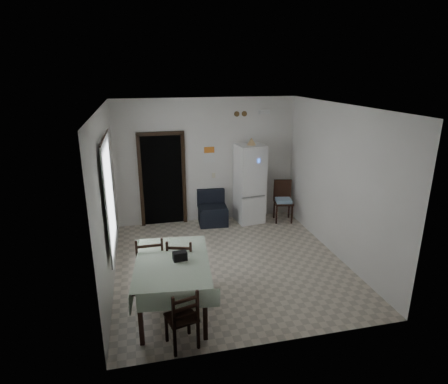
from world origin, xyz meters
TOP-DOWN VIEW (x-y plane):
  - ground at (0.00, 0.00)m, footprint 4.50×4.50m
  - ceiling at (0.00, 0.00)m, footprint 4.20×4.50m
  - wall_back at (0.00, 2.25)m, footprint 4.20×0.02m
  - wall_front at (0.00, -2.25)m, footprint 4.20×0.02m
  - wall_left at (-2.10, 0.00)m, footprint 0.02×4.50m
  - wall_right at (2.10, 0.00)m, footprint 0.02×4.50m
  - doorway at (-1.05, 2.45)m, footprint 1.06×0.52m
  - window_recess at (-2.15, -0.20)m, footprint 0.10×1.20m
  - curtain at (-2.04, -0.20)m, footprint 0.02×1.45m
  - curtain_rod at (-2.03, -0.20)m, footprint 0.02×1.60m
  - calendar at (0.05, 2.24)m, footprint 0.28×0.02m
  - calendar_image at (0.05, 2.23)m, footprint 0.24×0.01m
  - light_switch at (0.15, 2.24)m, footprint 0.08×0.02m
  - vent_left at (0.70, 2.23)m, footprint 0.12×0.03m
  - vent_right at (0.88, 2.23)m, footprint 0.12×0.03m
  - emergency_light at (1.35, 2.21)m, footprint 0.25×0.07m
  - fridge at (0.95, 1.93)m, footprint 0.68×0.68m
  - tan_cone at (0.97, 1.92)m, footprint 0.22×0.22m
  - navy_seat at (0.06, 1.93)m, footprint 0.69×0.67m
  - corner_chair at (1.74, 1.74)m, footprint 0.50×0.50m
  - dining_table at (-1.17, -1.23)m, footprint 1.21×1.70m
  - black_bag at (-1.06, -1.24)m, footprint 0.21×0.14m
  - dining_chair_far_left at (-1.48, -0.68)m, footprint 0.45×0.45m
  - dining_chair_far_right at (-0.99, -0.78)m, footprint 0.53×0.53m
  - dining_chair_near_head at (-1.14, -2.01)m, footprint 0.45×0.45m

SIDE VIEW (x-z plane):
  - ground at x=0.00m, z-range 0.00..0.00m
  - navy_seat at x=0.06m, z-range 0.00..0.79m
  - dining_table at x=-1.17m, z-range 0.00..0.84m
  - dining_chair_near_head at x=-1.14m, z-range 0.00..0.87m
  - corner_chair at x=1.74m, z-range 0.00..0.98m
  - dining_chair_far_right at x=-0.99m, z-range 0.00..0.99m
  - dining_chair_far_left at x=-1.48m, z-range 0.00..1.04m
  - black_bag at x=-1.06m, z-range 0.84..0.97m
  - fridge at x=0.95m, z-range 0.00..1.85m
  - doorway at x=-1.05m, z-range -0.05..2.17m
  - light_switch at x=0.15m, z-range 1.04..1.16m
  - wall_back at x=0.00m, z-range 0.00..2.90m
  - wall_front at x=0.00m, z-range 0.00..2.90m
  - wall_left at x=-2.10m, z-range 0.00..2.90m
  - wall_right at x=2.10m, z-range 0.00..2.90m
  - window_recess at x=-2.15m, z-range 0.75..2.35m
  - curtain at x=-2.04m, z-range 0.62..2.48m
  - calendar at x=0.05m, z-range 1.42..1.82m
  - calendar_image at x=0.05m, z-range 1.65..1.79m
  - tan_cone at x=0.97m, z-range 1.85..2.02m
  - curtain_rod at x=-2.03m, z-range 2.49..2.51m
  - vent_left at x=0.70m, z-range 2.46..2.58m
  - vent_right at x=0.88m, z-range 2.46..2.58m
  - emergency_light at x=1.35m, z-range 2.50..2.59m
  - ceiling at x=0.00m, z-range 2.89..2.91m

